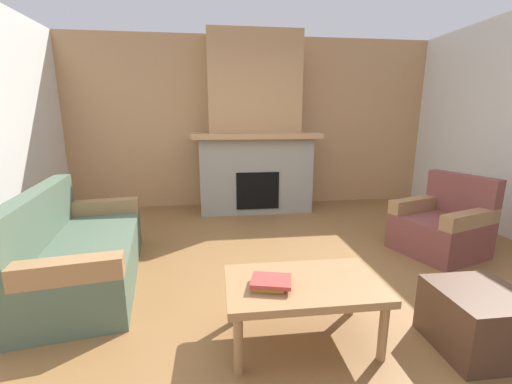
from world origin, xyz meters
The scene contains 8 objects.
ground centered at (0.00, 0.00, 0.00)m, with size 9.00×9.00×0.00m, color brown.
wall_back_wood_panel centered at (0.00, 3.00, 1.35)m, with size 6.00×0.12×2.70m, color tan.
fireplace centered at (0.00, 2.62, 1.16)m, with size 1.90×0.82×2.70m.
couch centered at (-1.86, 0.41, 0.29)m, with size 1.11×1.91×0.85m.
armchair centered at (1.83, 0.62, 0.29)m, with size 0.96×0.96×0.85m.
coffee_table centered at (-0.07, -0.63, 0.38)m, with size 1.00×0.60×0.43m.
ottoman centered at (1.02, -0.84, 0.20)m, with size 0.52×0.52×0.40m, color #4C3323.
book_stack_near_edge centered at (-0.30, -0.67, 0.46)m, with size 0.28×0.24×0.06m.
Camera 1 is at (-0.61, -2.49, 1.47)m, focal length 22.84 mm.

